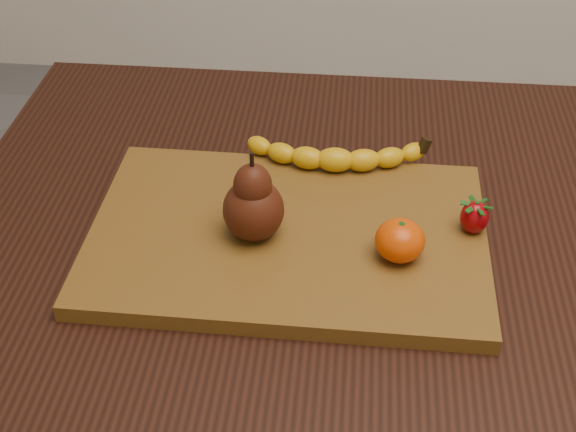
# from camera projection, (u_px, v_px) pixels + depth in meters

# --- Properties ---
(table) EXTENTS (1.00, 0.70, 0.76)m
(table) POSITION_uv_depth(u_px,v_px,m) (359.00, 275.00, 1.03)
(table) COLOR black
(table) RESTS_ON ground
(cutting_board) EXTENTS (0.45, 0.30, 0.02)m
(cutting_board) POSITION_uv_depth(u_px,v_px,m) (288.00, 237.00, 0.92)
(cutting_board) COLOR brown
(cutting_board) RESTS_ON table
(banana) EXTENTS (0.20, 0.06, 0.03)m
(banana) POSITION_uv_depth(u_px,v_px,m) (335.00, 160.00, 1.00)
(banana) COLOR #E1AB0A
(banana) RESTS_ON cutting_board
(pear) EXTENTS (0.08, 0.08, 0.11)m
(pear) POSITION_uv_depth(u_px,v_px,m) (253.00, 196.00, 0.87)
(pear) COLOR #41180A
(pear) RESTS_ON cutting_board
(mandarin) EXTENTS (0.07, 0.07, 0.05)m
(mandarin) POSITION_uv_depth(u_px,v_px,m) (400.00, 240.00, 0.86)
(mandarin) COLOR #D13F02
(mandarin) RESTS_ON cutting_board
(strawberry) EXTENTS (0.04, 0.04, 0.04)m
(strawberry) POSITION_uv_depth(u_px,v_px,m) (475.00, 216.00, 0.90)
(strawberry) COLOR #8C0309
(strawberry) RESTS_ON cutting_board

